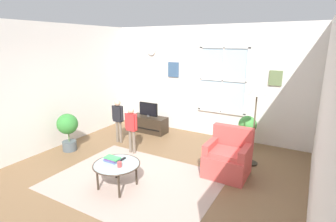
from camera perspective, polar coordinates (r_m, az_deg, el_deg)
ground_plane at (r=4.85m, az=-5.94°, el=-14.97°), size 5.89×6.30×0.02m
back_wall at (r=6.84m, az=8.23°, el=6.51°), size 5.29×0.17×2.83m
side_wall_left at (r=6.28m, az=-26.88°, el=4.28°), size 0.12×5.70×2.83m
side_wall_right at (r=3.53m, az=31.90°, el=-3.58°), size 0.12×5.70×2.83m
area_rug at (r=4.81m, az=-7.36°, el=-15.10°), size 2.87×2.17×0.01m
tv_stand at (r=7.14m, az=-4.29°, el=-2.91°), size 1.04×0.43×0.44m
television at (r=7.02m, az=-4.37°, el=0.38°), size 0.56×0.08×0.39m
armchair at (r=4.99m, az=13.12°, el=-10.02°), size 0.76×0.74×0.87m
coffee_table at (r=4.49m, az=-11.28°, el=-11.68°), size 0.79×0.79×0.44m
book_stack at (r=4.58m, az=-12.20°, el=-10.36°), size 0.27×0.18×0.07m
cup at (r=4.35m, az=-10.66°, el=-11.53°), size 0.08×0.08×0.09m
remote_near_books at (r=4.54m, az=-11.70°, el=-10.90°), size 0.11×0.14×0.02m
remote_near_cup at (r=4.60m, az=-10.00°, el=-10.44°), size 0.04×0.14×0.02m
person_black_shirt at (r=6.35m, az=-10.99°, el=-1.13°), size 0.32×0.15×1.07m
person_red_shirt at (r=5.68m, az=-8.08°, el=-3.02°), size 0.32×0.14×1.06m
potted_plant_by_window at (r=6.21m, az=17.12°, el=-3.68°), size 0.41×0.41×0.78m
potted_plant_corner at (r=6.23m, az=-21.28°, el=-3.50°), size 0.46×0.46×0.86m
floor_lamp at (r=5.20m, az=19.02°, el=2.80°), size 0.32×0.32×1.65m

